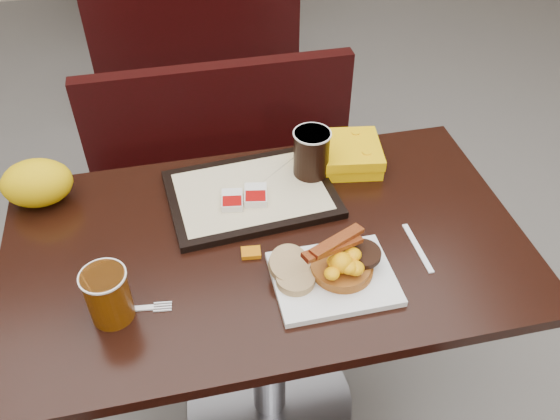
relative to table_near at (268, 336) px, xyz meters
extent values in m
cube|color=gray|center=(0.00, 0.00, -0.38)|extent=(6.00, 7.00, 0.01)
cube|color=white|center=(0.12, -0.15, 0.38)|extent=(0.26, 0.20, 0.02)
cylinder|color=#974B19|center=(0.14, -0.14, 0.40)|extent=(0.16, 0.16, 0.03)
cylinder|color=black|center=(0.19, -0.13, 0.42)|extent=(0.09, 0.09, 0.01)
ellipsoid|color=orange|center=(0.13, -0.16, 0.44)|extent=(0.10, 0.10, 0.04)
cylinder|color=#A88159|center=(0.03, -0.15, 0.40)|extent=(0.09, 0.09, 0.02)
cylinder|color=#A88159|center=(0.03, -0.12, 0.41)|extent=(0.11, 0.11, 0.05)
cylinder|color=#803A04|center=(-0.35, -0.14, 0.44)|extent=(0.11, 0.11, 0.12)
cube|color=white|center=(0.33, -0.10, 0.38)|extent=(0.01, 0.16, 0.00)
cube|color=#BD6308|center=(-0.04, -0.03, 0.38)|extent=(0.05, 0.04, 0.01)
cube|color=#8C0504|center=(0.04, 0.04, 0.38)|extent=(0.05, 0.04, 0.01)
cube|color=black|center=(0.00, 0.16, 0.38)|extent=(0.43, 0.32, 0.02)
cube|color=silver|center=(-0.06, 0.13, 0.40)|extent=(0.06, 0.08, 0.02)
cube|color=silver|center=(0.00, 0.13, 0.40)|extent=(0.07, 0.08, 0.02)
cylinder|color=black|center=(0.16, 0.20, 0.46)|extent=(0.09, 0.09, 0.12)
cube|color=#F1B104|center=(0.25, 0.25, 0.40)|extent=(0.24, 0.20, 0.06)
ellipsoid|color=#EDB107|center=(-0.52, 0.26, 0.43)|extent=(0.20, 0.18, 0.12)
camera|label=1|loc=(-0.17, -0.93, 1.34)|focal=37.38mm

